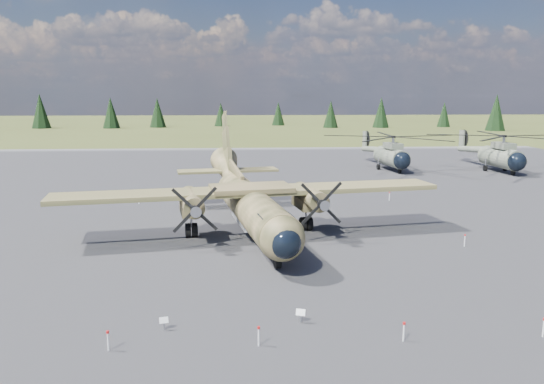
{
  "coord_description": "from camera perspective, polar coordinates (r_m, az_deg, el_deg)",
  "views": [
    {
      "loc": [
        1.16,
        -33.56,
        10.02
      ],
      "look_at": [
        3.61,
        2.0,
        3.55
      ],
      "focal_mm": 35.0,
      "sensor_mm": 36.0,
      "label": 1
    }
  ],
  "objects": [
    {
      "name": "ground",
      "position": [
        35.04,
        -5.7,
        -6.37
      ],
      "size": [
        500.0,
        500.0,
        0.0
      ],
      "primitive_type": "plane",
      "color": "#495023",
      "rests_on": "ground"
    },
    {
      "name": "apron",
      "position": [
        44.71,
        -5.33,
        -2.7
      ],
      "size": [
        120.0,
        120.0,
        0.04
      ],
      "primitive_type": "cube",
      "color": "#5D5C62",
      "rests_on": "ground"
    },
    {
      "name": "transport_plane",
      "position": [
        39.15,
        -2.53,
        -0.59
      ],
      "size": [
        27.85,
        25.09,
        9.17
      ],
      "rotation": [
        0.0,
        0.0,
        0.16
      ],
      "color": "#35371D",
      "rests_on": "ground"
    },
    {
      "name": "helicopter_near",
      "position": [
        73.68,
        12.73,
        4.87
      ],
      "size": [
        20.4,
        22.93,
        4.76
      ],
      "rotation": [
        0.0,
        0.0,
        0.09
      ],
      "color": "gray",
      "rests_on": "ground"
    },
    {
      "name": "helicopter_mid",
      "position": [
        76.54,
        23.44,
        4.59
      ],
      "size": [
        20.32,
        23.53,
        4.99
      ],
      "rotation": [
        0.0,
        0.0,
        0.04
      ],
      "color": "gray",
      "rests_on": "ground"
    },
    {
      "name": "info_placard_left",
      "position": [
        24.06,
        -11.56,
        -13.49
      ],
      "size": [
        0.41,
        0.25,
        0.61
      ],
      "rotation": [
        0.0,
        0.0,
        0.23
      ],
      "color": "gray",
      "rests_on": "ground"
    },
    {
      "name": "info_placard_right",
      "position": [
        24.31,
        3.09,
        -12.94
      ],
      "size": [
        0.45,
        0.29,
        0.66
      ],
      "rotation": [
        0.0,
        0.0,
        -0.3
      ],
      "color": "gray",
      "rests_on": "ground"
    },
    {
      "name": "barrier_fence",
      "position": [
        34.84,
        -6.48,
        -5.62
      ],
      "size": [
        33.12,
        29.62,
        0.85
      ],
      "color": "white",
      "rests_on": "ground"
    },
    {
      "name": "treeline",
      "position": [
        28.44,
        -14.45,
        -0.57
      ],
      "size": [
        305.46,
        307.32,
        10.97
      ],
      "color": "black",
      "rests_on": "ground"
    }
  ]
}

